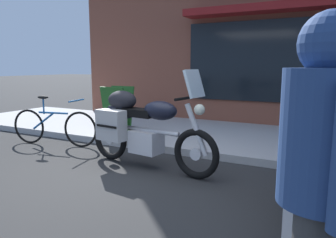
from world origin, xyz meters
name	(u,v)px	position (x,y,z in m)	size (l,w,h in m)	color
ground_plane	(116,178)	(0.00, 0.00, 0.00)	(80.00, 80.00, 0.00)	#2A2A2A
touring_motorcycle	(140,126)	(0.04, 0.54, 0.61)	(2.20, 0.65, 1.41)	black
parked_bicycle	(54,126)	(-2.08, 0.91, 0.36)	(1.71, 0.54, 0.91)	black
pedestrian_walking	(324,157)	(2.45, -1.75, 1.06)	(0.49, 0.53, 1.68)	#373737
sandwich_board_sign	(118,109)	(-1.41, 1.97, 0.58)	(0.55, 0.41, 0.92)	#1E511E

